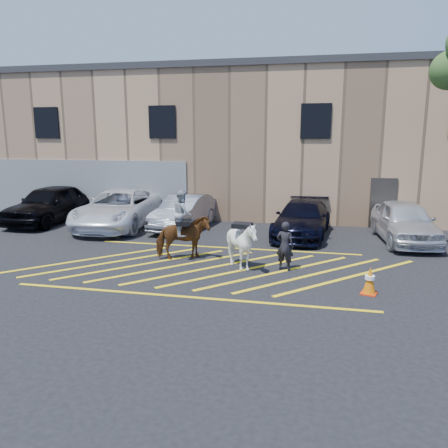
% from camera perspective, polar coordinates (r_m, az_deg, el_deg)
% --- Properties ---
extents(ground, '(90.00, 90.00, 0.00)m').
position_cam_1_polar(ground, '(13.78, -1.61, -5.41)').
color(ground, black).
rests_on(ground, ground).
extents(car_black_suv, '(2.23, 5.17, 1.74)m').
position_cam_1_polar(car_black_suv, '(21.88, -21.78, 2.46)').
color(car_black_suv, black).
rests_on(car_black_suv, ground).
extents(car_white_pickup, '(3.03, 6.00, 1.63)m').
position_cam_1_polar(car_white_pickup, '(19.83, -13.57, 1.94)').
color(car_white_pickup, white).
rests_on(car_white_pickup, ground).
extents(car_silver_sedan, '(2.05, 4.55, 1.45)m').
position_cam_1_polar(car_silver_sedan, '(19.09, -5.19, 1.58)').
color(car_silver_sedan, gray).
rests_on(car_silver_sedan, ground).
extents(car_blue_suv, '(2.46, 5.03, 1.41)m').
position_cam_1_polar(car_blue_suv, '(17.88, 10.19, 0.70)').
color(car_blue_suv, black).
rests_on(car_blue_suv, ground).
extents(car_white_suv, '(2.23, 4.76, 1.58)m').
position_cam_1_polar(car_white_suv, '(17.94, 22.50, 0.30)').
color(car_white_suv, silver).
rests_on(car_white_suv, ground).
extents(handler, '(0.62, 0.48, 1.49)m').
position_cam_1_polar(handler, '(13.25, 7.96, -2.86)').
color(handler, black).
rests_on(handler, ground).
extents(warehouse, '(32.42, 10.20, 7.30)m').
position_cam_1_polar(warehouse, '(25.00, 4.81, 10.69)').
color(warehouse, tan).
rests_on(warehouse, ground).
extents(hatching_zone, '(12.60, 5.12, 0.01)m').
position_cam_1_polar(hatching_zone, '(13.50, -1.91, -5.75)').
color(hatching_zone, yellow).
rests_on(hatching_zone, ground).
extents(mounted_bay, '(1.90, 1.39, 2.29)m').
position_cam_1_polar(mounted_bay, '(14.26, -5.41, -1.03)').
color(mounted_bay, brown).
rests_on(mounted_bay, ground).
extents(saddled_white, '(1.36, 1.50, 1.53)m').
position_cam_1_polar(saddled_white, '(13.21, 2.37, -2.67)').
color(saddled_white, white).
rests_on(saddled_white, ground).
extents(traffic_cone, '(0.48, 0.48, 0.73)m').
position_cam_1_polar(traffic_cone, '(11.88, 18.49, -6.98)').
color(traffic_cone, red).
rests_on(traffic_cone, ground).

